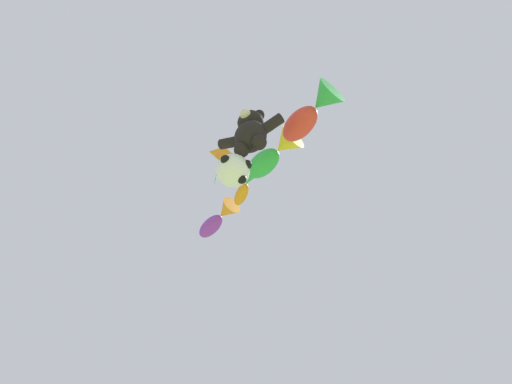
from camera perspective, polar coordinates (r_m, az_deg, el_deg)
The scene contains 7 objects.
teddy_bear_kite at distance 12.76m, azimuth -0.80°, elevation 8.55°, with size 2.28×1.01×2.32m.
soccer_ball_kite at distance 11.81m, azimuth -3.26°, elevation 3.08°, with size 1.12×1.12×1.03m.
fish_kite_crimson at distance 14.01m, azimuth 7.95°, elevation 11.29°, with size 2.57×1.93×1.13m.
fish_kite_emerald at distance 15.33m, azimuth 2.60°, elevation 5.48°, with size 2.61×1.81×1.13m.
fish_kite_tangerine at distance 16.27m, azimuth -1.56°, elevation 0.81°, with size 1.67×1.60×0.61m.
fish_kite_violet at distance 17.86m, azimuth -5.40°, elevation -3.80°, with size 2.45×1.70×0.89m.
diamond_kite at distance 15.78m, azimuth -4.79°, elevation 5.01°, with size 0.86×0.72×2.59m.
Camera 1 is at (3.60, 1.12, 0.90)m, focal length 28.00 mm.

